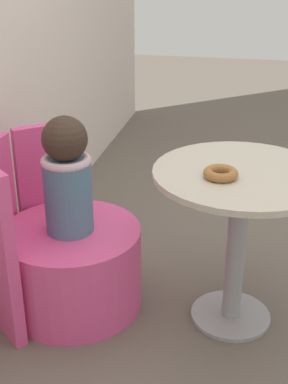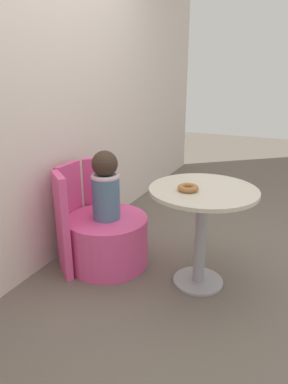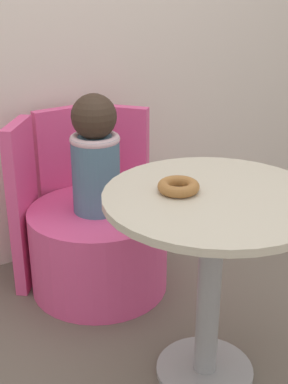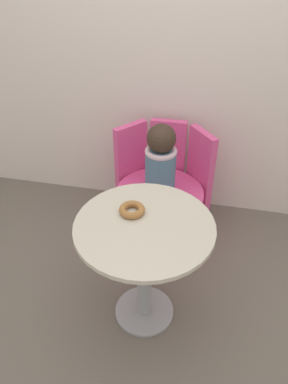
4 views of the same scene
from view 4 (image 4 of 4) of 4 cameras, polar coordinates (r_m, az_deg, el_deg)
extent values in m
plane|color=#665B51|center=(2.34, 0.13, -17.46)|extent=(12.00, 12.00, 0.00)
cube|color=silver|center=(2.58, 5.64, 20.88)|extent=(6.00, 0.06, 2.40)
cylinder|color=#99999E|center=(2.33, 0.02, -17.60)|extent=(0.34, 0.34, 0.02)
cylinder|color=#99999E|center=(2.07, 0.02, -12.22)|extent=(0.08, 0.08, 0.65)
cylinder|color=beige|center=(1.83, 0.02, -5.29)|extent=(0.69, 0.69, 0.02)
cylinder|color=#E54C8C|center=(2.67, 2.31, -3.14)|extent=(0.60, 0.60, 0.38)
cube|color=#E54C8C|center=(2.82, 3.55, 3.95)|extent=(0.26, 0.05, 0.75)
cube|color=#E54C8C|center=(2.71, 8.39, 2.02)|extent=(0.20, 0.23, 0.75)
cube|color=#E54C8C|center=(2.77, -1.95, 3.25)|extent=(0.20, 0.23, 0.75)
cylinder|color=slate|center=(2.46, 2.50, 3.14)|extent=(0.20, 0.20, 0.33)
torus|color=beige|center=(2.38, 2.60, 6.20)|extent=(0.21, 0.21, 0.04)
sphere|color=#38281E|center=(2.33, 2.66, 8.16)|extent=(0.18, 0.18, 0.18)
torus|color=#9E6633|center=(1.88, -1.84, -2.72)|extent=(0.13, 0.13, 0.04)
camera|label=1|loc=(2.60, -49.15, 15.48)|focal=50.00mm
camera|label=2|loc=(2.48, -57.60, 7.95)|focal=32.00mm
camera|label=3|loc=(1.41, -60.34, -7.50)|focal=50.00mm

